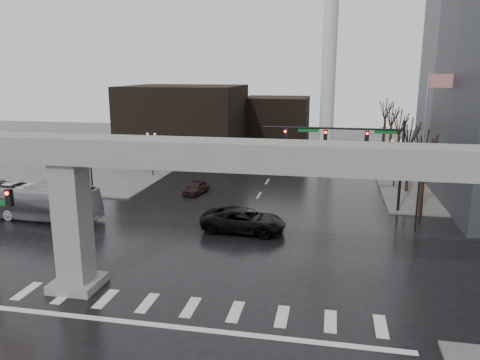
# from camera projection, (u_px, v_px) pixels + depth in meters

# --- Properties ---
(ground) EXTENTS (160.00, 160.00, 0.00)m
(ground) POSITION_uv_depth(u_px,v_px,m) (196.00, 298.00, 25.41)
(ground) COLOR black
(ground) RESTS_ON ground
(sidewalk_nw) EXTENTS (28.00, 36.00, 0.15)m
(sidewalk_nw) POSITION_uv_depth(u_px,v_px,m) (89.00, 159.00, 64.69)
(sidewalk_nw) COLOR slate
(sidewalk_nw) RESTS_ON ground
(elevated_guideway) EXTENTS (48.00, 2.60, 8.70)m
(elevated_guideway) POSITION_uv_depth(u_px,v_px,m) (217.00, 176.00, 23.59)
(elevated_guideway) COLOR gray
(elevated_guideway) RESTS_ON ground
(building_far_left) EXTENTS (16.00, 14.00, 10.00)m
(building_far_left) POSITION_uv_depth(u_px,v_px,m) (185.00, 121.00, 67.02)
(building_far_left) COLOR black
(building_far_left) RESTS_ON ground
(building_far_mid) EXTENTS (10.00, 10.00, 8.00)m
(building_far_mid) POSITION_uv_depth(u_px,v_px,m) (276.00, 122.00, 74.53)
(building_far_mid) COLOR black
(building_far_mid) RESTS_ON ground
(smokestack) EXTENTS (3.60, 3.60, 30.00)m
(smokestack) POSITION_uv_depth(u_px,v_px,m) (329.00, 61.00, 65.15)
(smokestack) COLOR silver
(smokestack) RESTS_ON ground
(signal_mast_arm) EXTENTS (12.12, 0.43, 8.00)m
(signal_mast_arm) POSITION_uv_depth(u_px,v_px,m) (357.00, 145.00, 40.32)
(signal_mast_arm) COLOR black
(signal_mast_arm) RESTS_ON ground
(flagpole_assembly) EXTENTS (2.06, 0.12, 12.00)m
(flagpole_assembly) POSITION_uv_depth(u_px,v_px,m) (428.00, 123.00, 41.80)
(flagpole_assembly) COLOR silver
(flagpole_assembly) RESTS_ON ground
(lamp_right_0) EXTENTS (1.22, 0.32, 5.11)m
(lamp_right_0) POSITION_uv_depth(u_px,v_px,m) (419.00, 187.00, 35.43)
(lamp_right_0) COLOR black
(lamp_right_0) RESTS_ON ground
(lamp_right_1) EXTENTS (1.22, 0.32, 5.11)m
(lamp_right_1) POSITION_uv_depth(u_px,v_px,m) (396.00, 155.00, 48.80)
(lamp_right_1) COLOR black
(lamp_right_1) RESTS_ON ground
(lamp_right_2) EXTENTS (1.22, 0.32, 5.11)m
(lamp_right_2) POSITION_uv_depth(u_px,v_px,m) (383.00, 137.00, 62.17)
(lamp_right_2) COLOR black
(lamp_right_2) RESTS_ON ground
(lamp_left_0) EXTENTS (1.22, 0.32, 5.11)m
(lamp_left_0) POSITION_uv_depth(u_px,v_px,m) (91.00, 172.00, 40.53)
(lamp_left_0) COLOR black
(lamp_left_0) RESTS_ON ground
(lamp_left_1) EXTENTS (1.22, 0.32, 5.11)m
(lamp_left_1) POSITION_uv_depth(u_px,v_px,m) (152.00, 147.00, 53.90)
(lamp_left_1) COLOR black
(lamp_left_1) RESTS_ON ground
(lamp_left_2) EXTENTS (1.22, 0.32, 5.11)m
(lamp_left_2) POSITION_uv_depth(u_px,v_px,m) (188.00, 132.00, 67.27)
(lamp_left_2) COLOR black
(lamp_left_2) RESTS_ON ground
(tree_right_0) EXTENTS (1.09, 1.58, 7.50)m
(tree_right_0) POSITION_uv_depth(u_px,v_px,m) (423.00, 184.00, 39.22)
(tree_right_0) COLOR black
(tree_right_0) RESTS_ON ground
(tree_right_1) EXTENTS (1.09, 1.61, 7.67)m
(tree_right_1) POSITION_uv_depth(u_px,v_px,m) (409.00, 165.00, 46.85)
(tree_right_1) COLOR black
(tree_right_1) RESTS_ON ground
(tree_right_2) EXTENTS (1.10, 1.63, 7.85)m
(tree_right_2) POSITION_uv_depth(u_px,v_px,m) (398.00, 151.00, 54.47)
(tree_right_2) COLOR black
(tree_right_2) RESTS_ON ground
(tree_right_3) EXTENTS (1.11, 1.66, 8.02)m
(tree_right_3) POSITION_uv_depth(u_px,v_px,m) (390.00, 141.00, 62.10)
(tree_right_3) COLOR black
(tree_right_3) RESTS_ON ground
(tree_right_4) EXTENTS (1.12, 1.69, 8.19)m
(tree_right_4) POSITION_uv_depth(u_px,v_px,m) (384.00, 133.00, 69.72)
(tree_right_4) COLOR black
(tree_right_4) RESTS_ON ground
(pickup_truck) EXTENTS (6.60, 3.27, 1.80)m
(pickup_truck) POSITION_uv_depth(u_px,v_px,m) (243.00, 220.00, 35.80)
(pickup_truck) COLOR black
(pickup_truck) RESTS_ON ground
(city_bus) EXTENTS (10.90, 3.17, 3.00)m
(city_bus) POSITION_uv_depth(u_px,v_px,m) (38.00, 201.00, 38.74)
(city_bus) COLOR #A9A8AD
(city_bus) RESTS_ON ground
(far_car) EXTENTS (2.23, 4.04, 1.30)m
(far_car) POSITION_uv_depth(u_px,v_px,m) (196.00, 187.00, 46.87)
(far_car) COLOR black
(far_car) RESTS_ON ground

